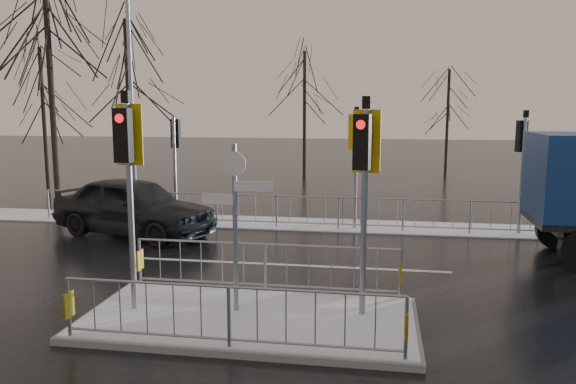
# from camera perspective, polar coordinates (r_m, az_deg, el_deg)

# --- Properties ---
(ground) EXTENTS (120.00, 120.00, 0.00)m
(ground) POSITION_cam_1_polar(r_m,az_deg,el_deg) (10.44, -3.91, -13.10)
(ground) COLOR black
(ground) RESTS_ON ground
(snow_verge) EXTENTS (30.00, 2.00, 0.04)m
(snow_verge) POSITION_cam_1_polar(r_m,az_deg,el_deg) (18.58, 2.19, -3.31)
(snow_verge) COLOR white
(snow_verge) RESTS_ON ground
(lane_markings) EXTENTS (8.00, 11.38, 0.01)m
(lane_markings) POSITION_cam_1_polar(r_m,az_deg,el_deg) (10.14, -4.36, -13.76)
(lane_markings) COLOR silver
(lane_markings) RESTS_ON ground
(traffic_island) EXTENTS (6.00, 3.04, 4.15)m
(traffic_island) POSITION_cam_1_polar(r_m,az_deg,el_deg) (10.32, -3.98, -11.06)
(traffic_island) COLOR slate
(traffic_island) RESTS_ON ground
(far_kerb_fixtures) EXTENTS (18.00, 0.65, 3.83)m
(far_kerb_fixtures) POSITION_cam_1_polar(r_m,az_deg,el_deg) (17.87, 2.94, -0.54)
(far_kerb_fixtures) COLOR gray
(far_kerb_fixtures) RESTS_ON ground
(car_far_lane) EXTENTS (5.62, 3.62, 1.78)m
(car_far_lane) POSITION_cam_1_polar(r_m,az_deg,el_deg) (17.62, -15.42, -1.39)
(car_far_lane) COLOR black
(car_far_lane) RESTS_ON ground
(tree_near_a) EXTENTS (4.75, 4.75, 8.97)m
(tree_near_a) POSITION_cam_1_polar(r_m,az_deg,el_deg) (24.20, -23.15, 13.29)
(tree_near_a) COLOR black
(tree_near_a) RESTS_ON ground
(tree_near_b) EXTENTS (4.00, 4.00, 7.55)m
(tree_near_b) POSITION_cam_1_polar(r_m,az_deg,el_deg) (24.25, -15.98, 11.34)
(tree_near_b) COLOR black
(tree_near_b) RESTS_ON ground
(tree_near_c) EXTENTS (3.50, 3.50, 6.61)m
(tree_near_c) POSITION_cam_1_polar(r_m,az_deg,el_deg) (27.28, -23.70, 9.26)
(tree_near_c) COLOR black
(tree_near_c) RESTS_ON ground
(tree_far_a) EXTENTS (3.75, 3.75, 7.08)m
(tree_far_a) POSITION_cam_1_polar(r_m,az_deg,el_deg) (31.74, 1.70, 10.37)
(tree_far_a) COLOR black
(tree_far_a) RESTS_ON ground
(tree_far_b) EXTENTS (3.25, 3.25, 6.14)m
(tree_far_b) POSITION_cam_1_polar(r_m,az_deg,el_deg) (33.64, 15.96, 8.85)
(tree_far_b) COLOR black
(tree_far_b) RESTS_ON ground
(street_lamp_left) EXTENTS (1.25, 0.18, 8.20)m
(street_lamp_left) POSITION_cam_1_polar(r_m,az_deg,el_deg) (20.84, -15.50, 10.06)
(street_lamp_left) COLOR gray
(street_lamp_left) RESTS_ON ground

